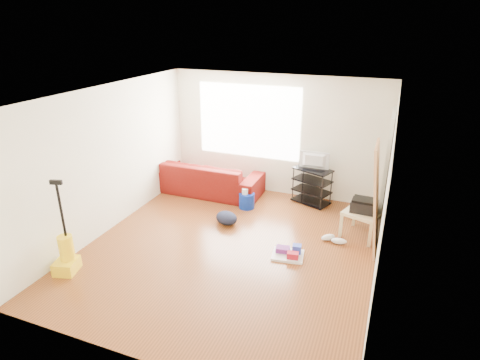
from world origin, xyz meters
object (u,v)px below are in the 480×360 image
at_px(backpack, 227,224).
at_px(bucket, 247,208).
at_px(vacuum, 66,255).
at_px(tv_stand, 312,186).
at_px(cleaning_tray, 289,253).
at_px(sofa, 208,192).
at_px(side_table, 363,215).

bearing_deg(backpack, bucket, 102.94).
relative_size(bucket, vacuum, 0.21).
relative_size(tv_stand, cleaning_tray, 1.55).
bearing_deg(sofa, vacuum, 79.00).
bearing_deg(bucket, backpack, -97.99).
distance_m(bucket, backpack, 0.77).
xyz_separation_m(sofa, vacuum, (-0.66, -3.41, 0.27)).
xyz_separation_m(sofa, cleaning_tray, (2.30, -1.83, 0.05)).
bearing_deg(bucket, sofa, 158.01).
bearing_deg(tv_stand, cleaning_tray, -65.99).
relative_size(backpack, vacuum, 0.30).
height_order(tv_stand, backpack, tv_stand).
xyz_separation_m(side_table, vacuum, (-3.95, -2.66, -0.13)).
bearing_deg(vacuum, side_table, 18.07).
bearing_deg(tv_stand, vacuum, -106.56).
relative_size(side_table, vacuum, 0.50).
distance_m(sofa, side_table, 3.39).
relative_size(sofa, cleaning_tray, 4.34).
xyz_separation_m(backpack, vacuum, (-1.62, -2.21, 0.27)).
height_order(bucket, vacuum, vacuum).
xyz_separation_m(tv_stand, backpack, (-1.24, -1.47, -0.38)).
bearing_deg(tv_stand, backpack, -109.01).
xyz_separation_m(cleaning_tray, vacuum, (-2.96, -1.57, 0.21)).
xyz_separation_m(bucket, vacuum, (-1.72, -2.98, 0.27)).
xyz_separation_m(tv_stand, side_table, (1.09, -1.01, 0.02)).
bearing_deg(sofa, side_table, 167.26).
height_order(sofa, tv_stand, tv_stand).
bearing_deg(backpack, tv_stand, 70.58).
xyz_separation_m(side_table, bucket, (-2.23, 0.31, -0.39)).
distance_m(side_table, bucket, 2.28).
bearing_deg(backpack, vacuum, -105.25).
xyz_separation_m(sofa, backpack, (0.95, -1.20, 0.00)).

